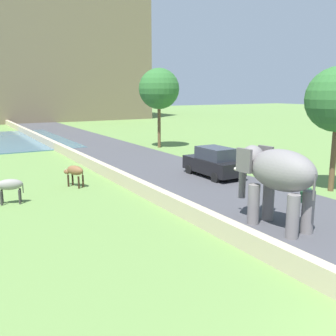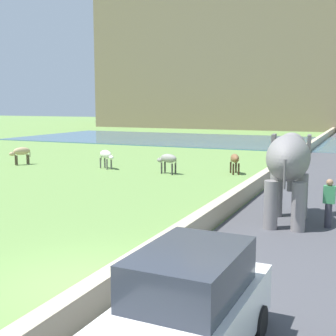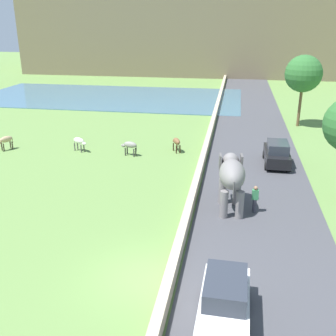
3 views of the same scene
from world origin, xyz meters
TOP-DOWN VIEW (x-y plane):
  - road_surface at (5.00, 20.00)m, footprint 7.00×120.00m
  - barrier_wall at (1.20, 18.00)m, footprint 0.40×110.00m
  - elephant at (3.40, 7.09)m, footprint 1.64×3.53m
  - person_beside_elephant at (4.74, 6.85)m, footprint 0.36×0.22m
  - car_black at (6.58, 15.04)m, footprint 1.80×4.00m
  - cow_brown at (-1.15, 16.92)m, footprint 0.93×1.38m
  - cow_grey at (-4.62, 15.32)m, footprint 1.42×0.71m
  - tree_near at (9.64, 27.18)m, footprint 3.55×3.55m

SIDE VIEW (x-z plane):
  - road_surface at x=5.00m, z-range 0.00..0.06m
  - barrier_wall at x=1.20m, z-range 0.00..0.69m
  - cow_brown at x=-1.15m, z-range 0.26..1.41m
  - cow_grey at x=-4.62m, z-range 0.26..1.41m
  - person_beside_elephant at x=4.74m, z-range 0.06..1.69m
  - car_black at x=6.58m, z-range 0.00..1.80m
  - elephant at x=3.40m, z-range 0.54..3.53m
  - tree_near at x=9.64m, z-range 1.68..8.64m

